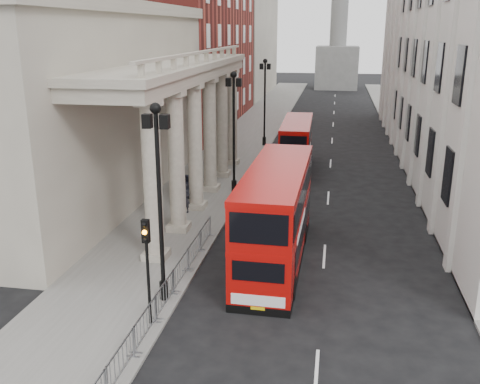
{
  "coord_description": "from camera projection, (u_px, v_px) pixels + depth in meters",
  "views": [
    {
      "loc": [
        6.17,
        -15.54,
        11.11
      ],
      "look_at": [
        1.48,
        10.76,
        2.96
      ],
      "focal_mm": 40.0,
      "sensor_mm": 36.0,
      "label": 1
    }
  ],
  "objects": [
    {
      "name": "lamp_post_mid",
      "position": [
        234.0,
        124.0,
        36.41
      ],
      "size": [
        1.05,
        0.44,
        8.32
      ],
      "color": "black",
      "rests_on": "sidewalk_west"
    },
    {
      "name": "bus_near",
      "position": [
        276.0,
        213.0,
        26.07
      ],
      "size": [
        2.84,
        11.11,
        4.78
      ],
      "rotation": [
        0.0,
        0.0,
        -0.01
      ],
      "color": "#AA0A07",
      "rests_on": "ground"
    },
    {
      "name": "east_building",
      "position": [
        465.0,
        11.0,
        42.7
      ],
      "size": [
        8.0,
        55.0,
        25.0
      ],
      "primitive_type": "cube",
      "color": "#BAB8AF",
      "rests_on": "ground"
    },
    {
      "name": "ground",
      "position": [
        146.0,
        357.0,
        18.91
      ],
      "size": [
        260.0,
        260.0,
        0.0
      ],
      "primitive_type": "plane",
      "color": "black",
      "rests_on": "ground"
    },
    {
      "name": "traffic_light",
      "position": [
        147.0,
        253.0,
        19.96
      ],
      "size": [
        0.28,
        0.33,
        4.3
      ],
      "color": "black",
      "rests_on": "sidewalk_west"
    },
    {
      "name": "sidewalk_east",
      "position": [
        421.0,
        166.0,
        44.87
      ],
      "size": [
        3.0,
        140.0,
        0.12
      ],
      "primitive_type": "cube",
      "color": "slate",
      "rests_on": "ground"
    },
    {
      "name": "sidewalk_west",
      "position": [
        229.0,
        158.0,
        47.65
      ],
      "size": [
        6.0,
        140.0,
        0.12
      ],
      "primitive_type": "cube",
      "color": "slate",
      "rests_on": "ground"
    },
    {
      "name": "crowd_barriers",
      "position": [
        156.0,
        308.0,
        20.87
      ],
      "size": [
        0.5,
        18.75,
        1.1
      ],
      "color": "gray",
      "rests_on": "sidewalk_west"
    },
    {
      "name": "brick_building",
      "position": [
        195.0,
        30.0,
        62.66
      ],
      "size": [
        9.0,
        32.0,
        22.0
      ],
      "primitive_type": "cube",
      "color": "maroon",
      "rests_on": "ground"
    },
    {
      "name": "portico_building",
      "position": [
        84.0,
        109.0,
        35.87
      ],
      "size": [
        9.0,
        28.0,
        12.0
      ],
      "primitive_type": "cube",
      "color": "gray",
      "rests_on": "ground"
    },
    {
      "name": "lamp_post_north",
      "position": [
        265.0,
        96.0,
        51.47
      ],
      "size": [
        1.05,
        0.44,
        8.32
      ],
      "color": "black",
      "rests_on": "sidewalk_west"
    },
    {
      "name": "west_building_far",
      "position": [
        242.0,
        36.0,
        93.08
      ],
      "size": [
        9.0,
        30.0,
        20.0
      ],
      "primitive_type": "cube",
      "color": "gray",
      "rests_on": "ground"
    },
    {
      "name": "bus_far",
      "position": [
        296.0,
        144.0,
        43.57
      ],
      "size": [
        2.45,
        9.39,
        4.04
      ],
      "rotation": [
        0.0,
        0.0,
        0.02
      ],
      "color": "#A60A07",
      "rests_on": "ground"
    },
    {
      "name": "pedestrian_a",
      "position": [
        185.0,
        198.0,
        33.22
      ],
      "size": [
        0.72,
        0.52,
        1.83
      ],
      "primitive_type": "imported",
      "rotation": [
        0.0,
        0.0,
        -0.13
      ],
      "color": "black",
      "rests_on": "sidewalk_west"
    },
    {
      "name": "pedestrian_b",
      "position": [
        181.0,
        194.0,
        34.49
      ],
      "size": [
        0.93,
        0.82,
        1.59
      ],
      "primitive_type": "imported",
      "rotation": [
        0.0,
        0.0,
        3.47
      ],
      "color": "#292421",
      "rests_on": "sidewalk_west"
    },
    {
      "name": "kerb",
      "position": [
        261.0,
        160.0,
        47.15
      ],
      "size": [
        0.2,
        140.0,
        0.14
      ],
      "primitive_type": "cube",
      "color": "slate",
      "rests_on": "ground"
    },
    {
      "name": "monument_column",
      "position": [
        340.0,
        2.0,
        99.86
      ],
      "size": [
        8.0,
        8.0,
        54.2
      ],
      "color": "#60605E",
      "rests_on": "ground"
    },
    {
      "name": "pedestrian_c",
      "position": [
        187.0,
        186.0,
        36.09
      ],
      "size": [
        0.89,
        0.67,
        1.64
      ],
      "primitive_type": "imported",
      "rotation": [
        0.0,
        0.0,
        6.49
      ],
      "color": "black",
      "rests_on": "sidewalk_west"
    },
    {
      "name": "lamp_post_south",
      "position": [
        159.0,
        191.0,
        21.35
      ],
      "size": [
        1.05,
        0.44,
        8.32
      ],
      "color": "black",
      "rests_on": "sidewalk_west"
    }
  ]
}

